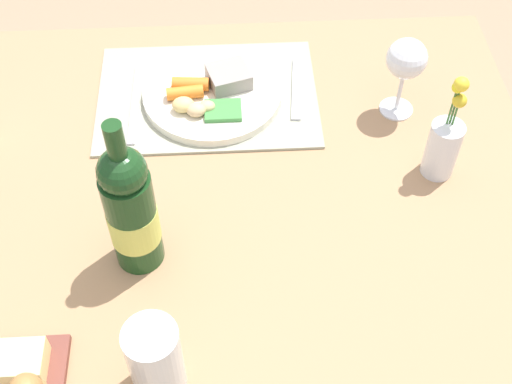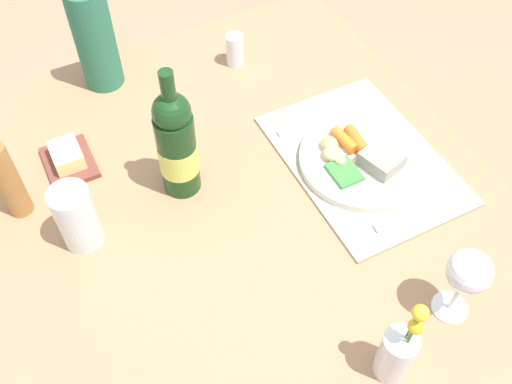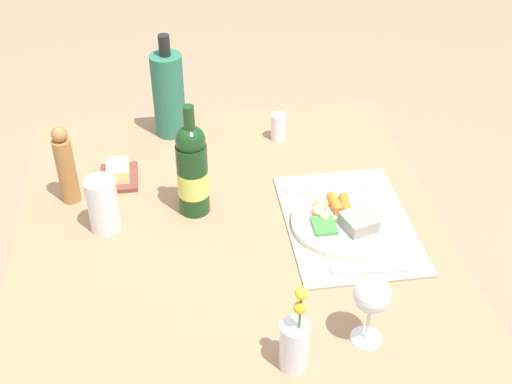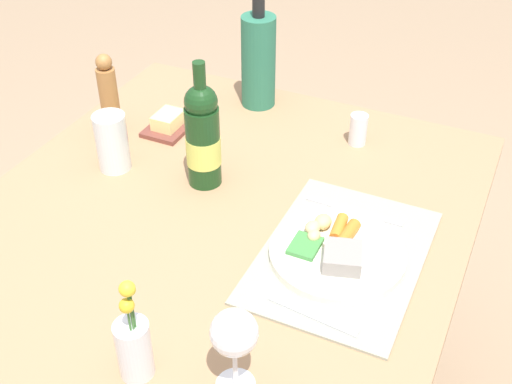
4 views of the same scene
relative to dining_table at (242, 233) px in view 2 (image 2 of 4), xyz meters
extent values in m
plane|color=tan|center=(0.00, 0.00, -0.65)|extent=(8.00, 8.00, 0.00)
cube|color=#A77F58|center=(0.00, 0.00, 0.06)|extent=(1.20, 1.05, 0.05)
cylinder|color=#361D1E|center=(0.49, -0.42, -0.30)|extent=(0.06, 0.06, 0.69)
cylinder|color=#361D1E|center=(0.49, 0.42, -0.30)|extent=(0.06, 0.06, 0.69)
cube|color=#9D9F88|center=(0.00, -0.29, 0.09)|extent=(0.43, 0.31, 0.01)
cylinder|color=white|center=(-0.01, -0.28, 0.10)|extent=(0.27, 0.27, 0.02)
cube|color=gray|center=(-0.04, -0.30, 0.12)|extent=(0.09, 0.09, 0.03)
cylinder|color=orange|center=(0.03, -0.29, 0.12)|extent=(0.07, 0.03, 0.03)
cylinder|color=orange|center=(0.04, -0.27, 0.12)|extent=(0.07, 0.03, 0.02)
ellipsoid|color=#C6BD7E|center=(0.00, -0.23, 0.12)|extent=(0.03, 0.03, 0.02)
ellipsoid|color=#D8B47E|center=(0.02, -0.22, 0.12)|extent=(0.04, 0.03, 0.02)
ellipsoid|color=#DDC376|center=(0.04, -0.23, 0.12)|extent=(0.04, 0.04, 0.03)
cube|color=#428D41|center=(-0.03, -0.22, 0.11)|extent=(0.07, 0.06, 0.01)
cube|color=silver|center=(-0.18, -0.30, 0.09)|extent=(0.04, 0.18, 0.00)
cube|color=silver|center=(0.14, -0.27, 0.09)|extent=(0.02, 0.22, 0.00)
cube|color=brown|center=(0.27, 0.28, 0.09)|extent=(0.13, 0.10, 0.01)
cube|color=#F7E892|center=(0.27, 0.28, 0.11)|extent=(0.08, 0.06, 0.04)
cylinder|color=#2C7254|center=(0.50, 0.12, 0.21)|extent=(0.09, 0.09, 0.25)
cylinder|color=#193F1A|center=(0.11, 0.08, 0.18)|extent=(0.08, 0.08, 0.19)
sphere|color=#193F1A|center=(0.11, 0.08, 0.29)|extent=(0.07, 0.07, 0.07)
cylinder|color=#193F1A|center=(0.11, 0.08, 0.34)|extent=(0.03, 0.03, 0.09)
cylinder|color=#D9E161|center=(0.11, 0.08, 0.17)|extent=(0.08, 0.08, 0.07)
cylinder|color=white|center=(-0.37, -0.24, 0.09)|extent=(0.07, 0.07, 0.00)
cylinder|color=white|center=(-0.37, -0.24, 0.13)|extent=(0.01, 0.01, 0.09)
sphere|color=white|center=(-0.37, -0.24, 0.21)|extent=(0.08, 0.08, 0.08)
cylinder|color=white|center=(0.42, -0.19, 0.12)|extent=(0.04, 0.04, 0.08)
cylinder|color=silver|center=(-0.41, -0.08, 0.14)|extent=(0.06, 0.06, 0.11)
cylinder|color=#3F7233|center=(-0.41, -0.08, 0.18)|extent=(0.00, 0.00, 0.19)
sphere|color=yellow|center=(-0.41, -0.08, 0.28)|extent=(0.02, 0.02, 0.02)
cylinder|color=#3F7233|center=(-0.42, -0.08, 0.17)|extent=(0.00, 0.00, 0.17)
sphere|color=gold|center=(-0.42, -0.08, 0.25)|extent=(0.02, 0.02, 0.02)
cylinder|color=#3F7233|center=(-0.41, -0.08, 0.18)|extent=(0.00, 0.00, 0.20)
sphere|color=yellow|center=(-0.41, -0.08, 0.28)|extent=(0.03, 0.03, 0.03)
cylinder|color=silver|center=(0.07, 0.30, 0.16)|extent=(0.08, 0.08, 0.14)
cylinder|color=#A8CCC1|center=(0.07, 0.30, 0.13)|extent=(0.07, 0.07, 0.08)
cylinder|color=#AC743D|center=(0.20, 0.40, 0.18)|extent=(0.05, 0.05, 0.18)
camera|label=1|loc=(-0.04, 0.73, 1.02)|focal=48.36mm
camera|label=2|loc=(-0.65, 0.29, 1.04)|focal=41.16mm
camera|label=3|loc=(-1.26, 0.12, 1.15)|focal=47.45mm
camera|label=4|loc=(-0.96, -0.55, 0.98)|focal=46.01mm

